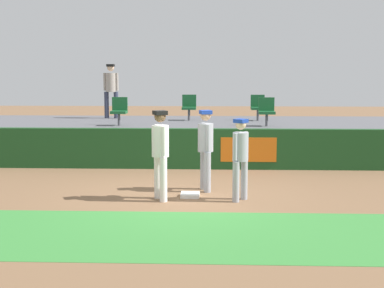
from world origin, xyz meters
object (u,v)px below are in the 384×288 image
(seat_back_center, at_px, (189,106))
(seat_front_right, at_px, (267,110))
(first_base, at_px, (190,195))
(player_runner_visitor, at_px, (240,154))
(seat_back_right, at_px, (258,106))
(spectator_hooded, at_px, (111,87))
(player_fielder_home, at_px, (160,149))
(player_coach_visitor, at_px, (206,144))
(seat_front_left, at_px, (119,110))

(seat_back_center, relative_size, seat_front_right, 1.00)
(first_base, height_order, player_runner_visitor, player_runner_visitor)
(seat_back_right, distance_m, seat_front_right, 1.80)
(seat_back_right, bearing_deg, spectator_hooded, 172.40)
(seat_back_right, xyz_separation_m, spectator_hooded, (-4.96, 0.66, 0.60))
(seat_back_center, bearing_deg, first_base, -87.24)
(player_fielder_home, bearing_deg, seat_back_right, 134.08)
(player_runner_visitor, relative_size, seat_back_right, 2.02)
(seat_back_center, bearing_deg, seat_back_right, -0.00)
(player_runner_visitor, bearing_deg, first_base, -69.53)
(first_base, distance_m, player_coach_visitor, 1.22)
(seat_back_right, bearing_deg, seat_front_left, -157.12)
(player_fielder_home, height_order, spectator_hooded, spectator_hooded)
(first_base, distance_m, seat_back_center, 6.77)
(player_runner_visitor, relative_size, seat_front_right, 2.02)
(seat_front_left, height_order, seat_front_right, same)
(seat_back_right, bearing_deg, player_fielder_home, -110.19)
(player_fielder_home, bearing_deg, spectator_hooded, 172.05)
(player_coach_visitor, bearing_deg, player_runner_visitor, 22.05)
(player_runner_visitor, relative_size, player_coach_visitor, 0.94)
(first_base, xyz_separation_m, seat_back_center, (-0.32, 6.61, 1.47))
(player_runner_visitor, distance_m, seat_back_right, 6.98)
(first_base, distance_m, player_runner_visitor, 1.44)
(player_runner_visitor, height_order, seat_front_left, seat_front_left)
(player_fielder_home, distance_m, seat_back_center, 6.92)
(first_base, height_order, seat_back_center, seat_back_center)
(first_base, relative_size, player_fielder_home, 0.22)
(player_fielder_home, bearing_deg, player_runner_visitor, 64.14)
(seat_front_left, relative_size, seat_back_right, 1.00)
(player_coach_visitor, xyz_separation_m, seat_back_center, (-0.63, 5.99, 0.47))
(seat_front_right, bearing_deg, seat_back_right, 93.68)
(first_base, relative_size, seat_back_center, 0.48)
(spectator_hooded, bearing_deg, player_fielder_home, 109.49)
(player_coach_visitor, distance_m, seat_back_center, 6.04)
(seat_front_right, bearing_deg, player_fielder_home, -117.48)
(seat_front_left, relative_size, seat_back_center, 1.00)
(player_fielder_home, xyz_separation_m, seat_front_right, (2.65, 5.10, 0.44))
(player_runner_visitor, height_order, seat_front_right, seat_front_right)
(seat_front_left, distance_m, seat_back_right, 4.63)
(player_runner_visitor, height_order, spectator_hooded, spectator_hooded)
(player_fielder_home, distance_m, player_coach_visitor, 1.29)
(player_coach_visitor, bearing_deg, seat_front_right, 141.06)
(player_coach_visitor, bearing_deg, seat_back_center, 169.64)
(seat_front_left, bearing_deg, seat_front_right, 0.00)
(player_runner_visitor, distance_m, seat_front_left, 6.14)
(seat_front_left, relative_size, spectator_hooded, 0.46)
(seat_front_left, bearing_deg, player_fielder_home, -71.31)
(player_runner_visitor, bearing_deg, seat_back_right, -150.83)
(first_base, bearing_deg, seat_front_right, 66.85)
(player_fielder_home, bearing_deg, player_coach_visitor, 109.18)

